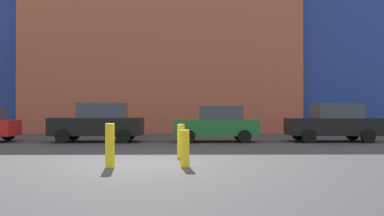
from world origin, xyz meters
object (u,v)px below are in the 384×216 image
(parked_car_3, at_px, (333,123))
(bollard_yellow_2, at_px, (110,145))
(parked_car_1, at_px, (99,122))
(bollard_yellow_1, at_px, (185,148))
(parked_car_2, at_px, (217,124))
(bollard_yellow_0, at_px, (181,141))

(parked_car_3, xyz_separation_m, bollard_yellow_2, (-9.03, -9.30, -0.34))
(parked_car_1, relative_size, parked_car_3, 1.02)
(parked_car_1, distance_m, bollard_yellow_1, 10.08)
(parked_car_1, bearing_deg, bollard_yellow_1, 114.22)
(parked_car_2, xyz_separation_m, bollard_yellow_2, (-3.43, -9.30, -0.28))
(bollard_yellow_2, bearing_deg, parked_car_1, 103.26)
(parked_car_1, xyz_separation_m, bollard_yellow_0, (4.00, -7.02, -0.40))
(parked_car_2, bearing_deg, bollard_yellow_1, 80.76)
(parked_car_2, height_order, parked_car_3, parked_car_3)
(parked_car_2, relative_size, bollard_yellow_2, 3.48)
(parked_car_2, height_order, bollard_yellow_2, parked_car_2)
(parked_car_3, bearing_deg, bollard_yellow_0, 44.23)
(parked_car_1, distance_m, parked_car_2, 5.63)
(parked_car_3, bearing_deg, bollard_yellow_1, 52.35)
(parked_car_2, xyz_separation_m, bollard_yellow_0, (-1.62, -7.02, -0.33))
(parked_car_2, xyz_separation_m, parked_car_3, (5.59, -0.00, 0.05))
(bollard_yellow_0, bearing_deg, parked_car_2, 76.99)
(parked_car_2, bearing_deg, bollard_yellow_0, 76.99)
(parked_car_3, relative_size, bollard_yellow_1, 4.37)
(parked_car_3, relative_size, bollard_yellow_0, 4.00)
(parked_car_2, relative_size, parked_car_3, 0.94)
(bollard_yellow_0, distance_m, bollard_yellow_2, 2.91)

